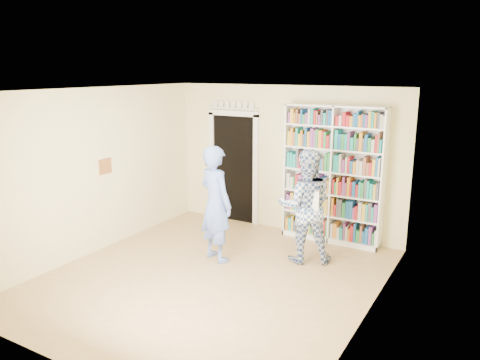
# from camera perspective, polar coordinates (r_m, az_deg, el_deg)

# --- Properties ---
(floor) EXTENTS (5.00, 5.00, 0.00)m
(floor) POSITION_cam_1_polar(r_m,az_deg,el_deg) (7.01, -3.48, -11.79)
(floor) COLOR #A47C4F
(floor) RESTS_ON ground
(ceiling) EXTENTS (5.00, 5.00, 0.00)m
(ceiling) POSITION_cam_1_polar(r_m,az_deg,el_deg) (6.35, -3.83, 10.83)
(ceiling) COLOR white
(ceiling) RESTS_ON wall_back
(wall_back) EXTENTS (4.50, 0.00, 4.50)m
(wall_back) POSITION_cam_1_polar(r_m,az_deg,el_deg) (8.69, 5.54, 2.52)
(wall_back) COLOR #F5E6A8
(wall_back) RESTS_ON floor
(wall_left) EXTENTS (0.00, 5.00, 5.00)m
(wall_left) POSITION_cam_1_polar(r_m,az_deg,el_deg) (8.00, -17.19, 1.02)
(wall_left) COLOR #F5E6A8
(wall_left) RESTS_ON floor
(wall_right) EXTENTS (0.00, 5.00, 5.00)m
(wall_right) POSITION_cam_1_polar(r_m,az_deg,el_deg) (5.66, 15.70, -3.86)
(wall_right) COLOR #F5E6A8
(wall_right) RESTS_ON floor
(bookshelf) EXTENTS (1.74, 0.33, 2.39)m
(bookshelf) POSITION_cam_1_polar(r_m,az_deg,el_deg) (8.22, 11.29, 0.69)
(bookshelf) COLOR white
(bookshelf) RESTS_ON floor
(doorway) EXTENTS (1.10, 0.08, 2.43)m
(doorway) POSITION_cam_1_polar(r_m,az_deg,el_deg) (9.21, -0.77, 2.11)
(doorway) COLOR black
(doorway) RESTS_ON floor
(wall_art) EXTENTS (0.03, 0.25, 0.25)m
(wall_art) POSITION_cam_1_polar(r_m,az_deg,el_deg) (8.10, -16.09, 1.62)
(wall_art) COLOR brown
(wall_art) RESTS_ON wall_left
(man_blue) EXTENTS (0.79, 0.65, 1.84)m
(man_blue) POSITION_cam_1_polar(r_m,az_deg,el_deg) (7.34, -2.98, -2.92)
(man_blue) COLOR #5B79CB
(man_blue) RESTS_ON floor
(man_plaid) EXTENTS (1.09, 1.01, 1.80)m
(man_plaid) POSITION_cam_1_polar(r_m,az_deg,el_deg) (7.35, 7.98, -3.17)
(man_plaid) COLOR navy
(man_plaid) RESTS_ON floor
(paper_sheet) EXTENTS (0.22, 0.03, 0.31)m
(paper_sheet) POSITION_cam_1_polar(r_m,az_deg,el_deg) (7.09, 8.72, -2.55)
(paper_sheet) COLOR white
(paper_sheet) RESTS_ON man_plaid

